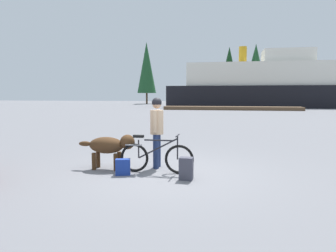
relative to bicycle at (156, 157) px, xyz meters
name	(u,v)px	position (x,y,z in m)	size (l,w,h in m)	color
ground_plane	(163,173)	(0.17, 0.02, -0.37)	(160.00, 160.00, 0.00)	slate
bicycle	(156,157)	(0.00, 0.00, 0.00)	(1.70, 0.44, 0.88)	black
person_cyclist	(157,126)	(-0.09, 0.53, 0.66)	(0.32, 0.53, 1.71)	navy
dog	(110,146)	(-1.15, 0.15, 0.20)	(1.40, 0.46, 0.84)	#472D19
backpack	(186,169)	(0.75, -0.45, -0.13)	(0.28, 0.20, 0.47)	#3F3F4C
handbag_pannier	(123,167)	(-0.68, -0.32, -0.19)	(0.32, 0.18, 0.36)	navy
dock_pier	(231,108)	(2.15, 30.58, -0.17)	(15.83, 2.26, 0.40)	brown
ferry_boat	(267,86)	(7.18, 39.70, 2.65)	(27.56, 7.43, 8.60)	black
pine_tree_far_left	(147,68)	(-13.84, 52.91, 6.67)	(3.66, 3.66, 11.96)	#4C331E
pine_tree_center	(229,68)	(1.95, 50.93, 6.21)	(3.43, 3.43, 10.28)	#4C331E
pine_tree_far_right	(256,65)	(6.67, 52.49, 6.76)	(3.65, 3.65, 10.94)	#4C331E
pine_tree_mid_back	(241,69)	(4.36, 57.90, 6.44)	(2.90, 2.90, 11.38)	#4C331E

